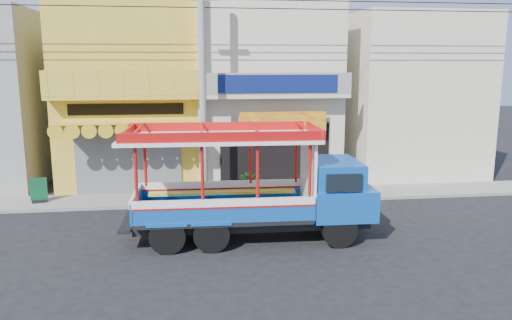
{
  "coord_description": "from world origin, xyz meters",
  "views": [
    {
      "loc": [
        -1.45,
        -15.34,
        5.3
      ],
      "look_at": [
        0.88,
        2.5,
        1.84
      ],
      "focal_mm": 35.0,
      "sensor_mm": 36.0,
      "label": 1
    }
  ],
  "objects_px": {
    "potted_plant_a": "(250,180)",
    "potted_plant_c": "(349,176)",
    "potted_plant_b": "(310,183)",
    "utility_pole": "(206,72)",
    "songthaew_truck": "(268,185)",
    "green_sign": "(39,192)"
  },
  "relations": [
    {
      "from": "potted_plant_a",
      "to": "potted_plant_c",
      "type": "relative_size",
      "value": 1.04
    },
    {
      "from": "potted_plant_b",
      "to": "utility_pole",
      "type": "bearing_deg",
      "value": 54.26
    },
    {
      "from": "utility_pole",
      "to": "potted_plant_c",
      "type": "bearing_deg",
      "value": 12.91
    },
    {
      "from": "utility_pole",
      "to": "potted_plant_a",
      "type": "height_order",
      "value": "utility_pole"
    },
    {
      "from": "potted_plant_a",
      "to": "songthaew_truck",
      "type": "bearing_deg",
      "value": -110.38
    },
    {
      "from": "potted_plant_b",
      "to": "potted_plant_a",
      "type": "bearing_deg",
      "value": 30.03
    },
    {
      "from": "utility_pole",
      "to": "potted_plant_b",
      "type": "relative_size",
      "value": 24.96
    },
    {
      "from": "utility_pole",
      "to": "potted_plant_a",
      "type": "bearing_deg",
      "value": 31.99
    },
    {
      "from": "green_sign",
      "to": "potted_plant_b",
      "type": "xyz_separation_m",
      "value": [
        10.44,
        -0.56,
        0.16
      ]
    },
    {
      "from": "potted_plant_a",
      "to": "potted_plant_c",
      "type": "distance_m",
      "value": 4.29
    },
    {
      "from": "green_sign",
      "to": "potted_plant_a",
      "type": "height_order",
      "value": "potted_plant_a"
    },
    {
      "from": "potted_plant_b",
      "to": "potted_plant_c",
      "type": "relative_size",
      "value": 1.11
    },
    {
      "from": "songthaew_truck",
      "to": "green_sign",
      "type": "relative_size",
      "value": 7.92
    },
    {
      "from": "utility_pole",
      "to": "potted_plant_b",
      "type": "height_order",
      "value": "utility_pole"
    },
    {
      "from": "potted_plant_b",
      "to": "potted_plant_c",
      "type": "xyz_separation_m",
      "value": [
        1.97,
        1.27,
        -0.05
      ]
    },
    {
      "from": "utility_pole",
      "to": "potted_plant_c",
      "type": "height_order",
      "value": "utility_pole"
    },
    {
      "from": "utility_pole",
      "to": "songthaew_truck",
      "type": "bearing_deg",
      "value": -67.59
    },
    {
      "from": "utility_pole",
      "to": "songthaew_truck",
      "type": "distance_m",
      "value": 5.53
    },
    {
      "from": "green_sign",
      "to": "potted_plant_c",
      "type": "distance_m",
      "value": 12.43
    },
    {
      "from": "green_sign",
      "to": "potted_plant_b",
      "type": "bearing_deg",
      "value": -3.06
    },
    {
      "from": "potted_plant_a",
      "to": "potted_plant_b",
      "type": "xyz_separation_m",
      "value": [
        2.31,
        -0.97,
        0.03
      ]
    },
    {
      "from": "songthaew_truck",
      "to": "potted_plant_a",
      "type": "height_order",
      "value": "songthaew_truck"
    }
  ]
}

